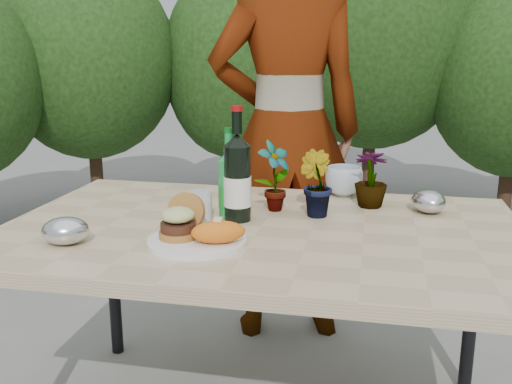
% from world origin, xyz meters
% --- Properties ---
extents(patio_table, '(1.60, 1.00, 0.75)m').
position_xyz_m(patio_table, '(0.00, 0.00, 0.69)').
color(patio_table, tan).
rests_on(patio_table, ground).
extents(shrub_hedge, '(6.86, 5.25, 2.38)m').
position_xyz_m(shrub_hedge, '(0.25, 1.73, 1.17)').
color(shrub_hedge, '#382316').
rests_on(shrub_hedge, ground).
extents(dinner_plate, '(0.28, 0.28, 0.01)m').
position_xyz_m(dinner_plate, '(-0.15, -0.20, 0.76)').
color(dinner_plate, white).
rests_on(dinner_plate, patio_table).
extents(burger_stack, '(0.11, 0.16, 0.11)m').
position_xyz_m(burger_stack, '(-0.20, -0.18, 0.81)').
color(burger_stack, '#B7722D').
rests_on(burger_stack, dinner_plate).
extents(sweet_potato, '(0.17, 0.12, 0.06)m').
position_xyz_m(sweet_potato, '(-0.08, -0.22, 0.80)').
color(sweet_potato, orange).
rests_on(sweet_potato, dinner_plate).
extents(grilled_veg, '(0.08, 0.05, 0.03)m').
position_xyz_m(grilled_veg, '(-0.13, -0.10, 0.78)').
color(grilled_veg, olive).
rests_on(grilled_veg, dinner_plate).
extents(wine_bottle, '(0.09, 0.09, 0.37)m').
position_xyz_m(wine_bottle, '(-0.09, 0.05, 0.88)').
color(wine_bottle, black).
rests_on(wine_bottle, patio_table).
extents(sparkling_water, '(0.07, 0.07, 0.29)m').
position_xyz_m(sparkling_water, '(-0.12, 0.07, 0.86)').
color(sparkling_water, green).
rests_on(sparkling_water, patio_table).
extents(plastic_cup, '(0.07, 0.07, 0.09)m').
position_xyz_m(plastic_cup, '(-0.20, 0.03, 0.80)').
color(plastic_cup, silver).
rests_on(plastic_cup, patio_table).
extents(seedling_left, '(0.15, 0.15, 0.24)m').
position_xyz_m(seedling_left, '(0.01, 0.18, 0.87)').
color(seedling_left, '#215C1F').
rests_on(seedling_left, patio_table).
extents(seedling_mid, '(0.15, 0.15, 0.22)m').
position_xyz_m(seedling_mid, '(0.15, 0.15, 0.86)').
color(seedling_mid, '#2B5C1F').
rests_on(seedling_mid, patio_table).
extents(seedling_right, '(0.12, 0.12, 0.20)m').
position_xyz_m(seedling_right, '(0.33, 0.30, 0.85)').
color(seedling_right, '#27571D').
rests_on(seedling_right, patio_table).
extents(blue_bowl, '(0.16, 0.16, 0.11)m').
position_xyz_m(blue_bowl, '(0.23, 0.44, 0.80)').
color(blue_bowl, silver).
rests_on(blue_bowl, patio_table).
extents(foil_packet_left, '(0.16, 0.14, 0.08)m').
position_xyz_m(foil_packet_left, '(-0.51, -0.27, 0.79)').
color(foil_packet_left, silver).
rests_on(foil_packet_left, patio_table).
extents(foil_packet_right, '(0.15, 0.16, 0.08)m').
position_xyz_m(foil_packet_right, '(0.52, 0.27, 0.79)').
color(foil_packet_right, silver).
rests_on(foil_packet_right, patio_table).
extents(person, '(0.78, 0.62, 1.87)m').
position_xyz_m(person, '(-0.04, 0.78, 0.93)').
color(person, '#A67353').
rests_on(person, ground).
extents(terracotta_pot, '(0.17, 0.17, 0.14)m').
position_xyz_m(terracotta_pot, '(-1.85, 1.93, 0.07)').
color(terracotta_pot, '#A04829').
rests_on(terracotta_pot, ground).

